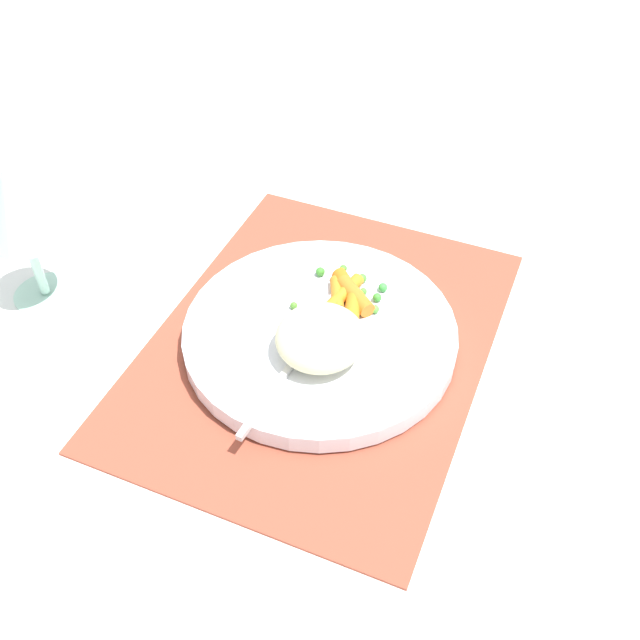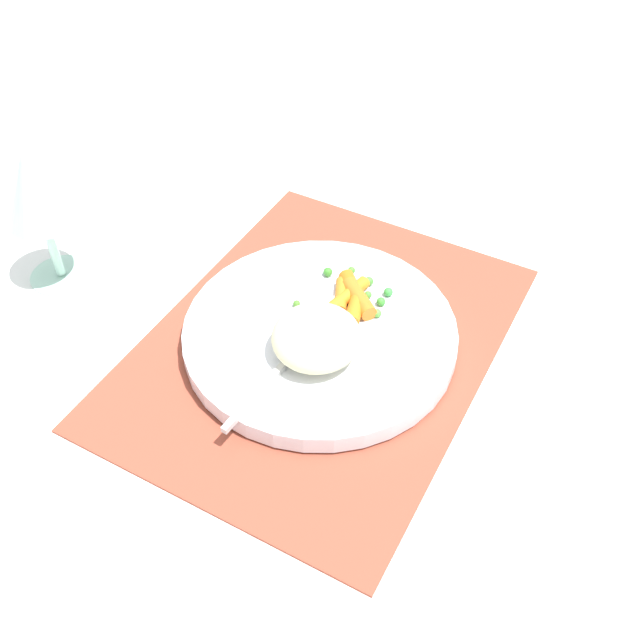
% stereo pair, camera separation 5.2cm
% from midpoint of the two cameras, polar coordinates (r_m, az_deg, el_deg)
% --- Properties ---
extents(ground_plane, '(2.40, 2.40, 0.00)m').
position_cam_midpoint_polar(ground_plane, '(0.74, -2.02, -2.01)').
color(ground_plane, white).
extents(placemat, '(0.42, 0.32, 0.01)m').
position_cam_midpoint_polar(placemat, '(0.74, -2.03, -1.85)').
color(placemat, '#9E4733').
rests_on(placemat, ground_plane).
extents(plate, '(0.27, 0.27, 0.02)m').
position_cam_midpoint_polar(plate, '(0.73, -2.05, -1.17)').
color(plate, white).
rests_on(plate, placemat).
extents(rice_mound, '(0.09, 0.08, 0.04)m').
position_cam_midpoint_polar(rice_mound, '(0.68, -2.17, -1.44)').
color(rice_mound, beige).
rests_on(rice_mound, plate).
extents(carrot_portion, '(0.07, 0.06, 0.02)m').
position_cam_midpoint_polar(carrot_portion, '(0.74, 0.28, 1.85)').
color(carrot_portion, orange).
rests_on(carrot_portion, plate).
extents(pea_scatter, '(0.08, 0.08, 0.01)m').
position_cam_midpoint_polar(pea_scatter, '(0.75, 0.72, 2.51)').
color(pea_scatter, '#5BB740').
rests_on(pea_scatter, plate).
extents(fork, '(0.19, 0.03, 0.01)m').
position_cam_midpoint_polar(fork, '(0.70, -3.43, -2.27)').
color(fork, silver).
rests_on(fork, plate).
extents(wine_glass, '(0.07, 0.07, 0.16)m').
position_cam_midpoint_polar(wine_glass, '(0.79, -24.21, 7.71)').
color(wine_glass, '#B2E0CC').
rests_on(wine_glass, ground_plane).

